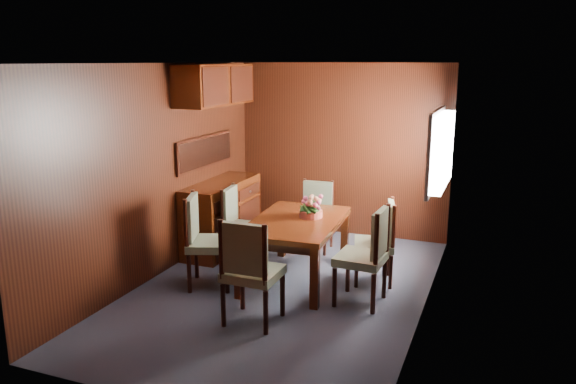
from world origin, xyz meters
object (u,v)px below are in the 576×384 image
at_px(flower_centerpiece, 311,206).
at_px(chair_right_near, 368,251).
at_px(chair_head, 249,267).
at_px(chair_left_near, 203,236).
at_px(sideboard, 222,215).
at_px(dining_table, 296,228).

bearing_deg(flower_centerpiece, chair_right_near, -32.91).
xyz_separation_m(chair_head, flower_centerpiece, (0.12, 1.37, 0.26)).
xyz_separation_m(chair_left_near, chair_head, (0.88, -0.68, 0.01)).
bearing_deg(chair_left_near, sideboard, 178.59).
height_order(dining_table, chair_left_near, chair_left_near).
height_order(chair_right_near, flower_centerpiece, chair_right_near).
xyz_separation_m(dining_table, flower_centerpiece, (0.12, 0.16, 0.23)).
bearing_deg(dining_table, sideboard, 149.60).
distance_m(sideboard, chair_left_near, 1.27).
distance_m(dining_table, chair_left_near, 1.03).
distance_m(chair_left_near, chair_head, 1.11).
distance_m(sideboard, chair_right_near, 2.42).
height_order(chair_left_near, chair_head, chair_head).
bearing_deg(chair_left_near, chair_head, 32.08).
distance_m(dining_table, chair_head, 1.22).
distance_m(chair_left_near, chair_right_near, 1.80).
xyz_separation_m(chair_right_near, flower_centerpiece, (-0.79, 0.51, 0.27)).
height_order(chair_right_near, chair_head, chair_head).
distance_m(sideboard, chair_head, 2.27).
bearing_deg(dining_table, chair_head, -93.57).
bearing_deg(sideboard, chair_head, -55.72).
distance_m(dining_table, chair_right_near, 0.97).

